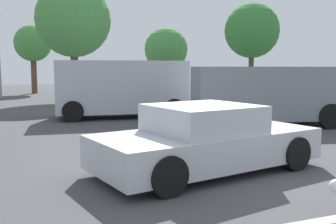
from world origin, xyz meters
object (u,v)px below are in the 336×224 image
object	(u,v)px
van_white	(121,87)
suv_dark	(266,93)
sedan_foreground	(206,140)
pedestrian	(215,89)

from	to	relation	value
van_white	suv_dark	xyz separation A→B (m)	(3.93, -3.93, -0.11)
sedan_foreground	van_white	size ratio (longest dim) A/B	0.89
sedan_foreground	van_white	distance (m)	8.44
van_white	pedestrian	world-z (taller)	van_white
sedan_foreground	suv_dark	distance (m)	6.35
suv_dark	pedestrian	bearing A→B (deg)	99.79
van_white	suv_dark	bearing A→B (deg)	141.97
sedan_foreground	suv_dark	size ratio (longest dim) A/B	0.89
pedestrian	van_white	bearing A→B (deg)	-55.84
suv_dark	pedestrian	world-z (taller)	suv_dark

